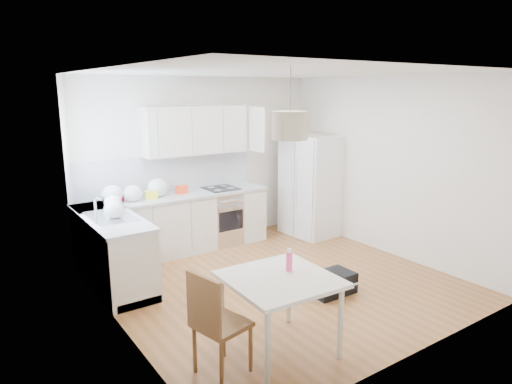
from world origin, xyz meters
TOP-DOWN VIEW (x-y plane):
  - floor at (0.00, 0.00)m, footprint 4.20×4.20m
  - ceiling at (0.00, 0.00)m, footprint 4.20×4.20m
  - wall_back at (0.00, 2.10)m, footprint 4.20×0.00m
  - wall_left at (-2.10, 0.00)m, footprint 0.00×4.20m
  - wall_right at (2.10, 0.00)m, footprint 0.00×4.20m
  - window_glassblock at (-2.09, 1.15)m, footprint 0.02×1.00m
  - cabinets_back at (-0.60, 1.80)m, footprint 3.00×0.60m
  - cabinets_left at (-1.80, 1.20)m, footprint 0.60×1.80m
  - counter_back at (-0.60, 1.80)m, footprint 3.02×0.64m
  - counter_left at (-1.80, 1.20)m, footprint 0.64×1.82m
  - backsplash_back at (-0.60, 2.09)m, footprint 3.00×0.01m
  - backsplash_left at (-2.09, 1.20)m, footprint 0.01×1.80m
  - upper_cabinets at (-0.15, 1.94)m, footprint 1.70×0.32m
  - range_oven at (0.20, 1.80)m, footprint 0.50×0.61m
  - sink at (-1.80, 1.15)m, footprint 0.50×0.80m
  - refrigerator at (1.74, 1.33)m, footprint 0.89×0.92m
  - dining_table at (-0.98, -1.32)m, footprint 1.01×1.01m
  - dining_chair at (-1.61, -1.30)m, footprint 0.49×0.49m
  - drink_bottle at (-0.80, -1.23)m, footprint 0.08×0.08m
  - gym_bag at (0.35, -0.66)m, footprint 0.57×0.37m
  - pendant_lamp at (-0.85, -1.26)m, footprint 0.38×0.38m
  - grocery_bag_a at (-1.56, 1.82)m, footprint 0.30×0.25m
  - grocery_bag_b at (-1.28, 1.77)m, footprint 0.27×0.23m
  - grocery_bag_c at (-0.87, 1.84)m, footprint 0.31×0.27m
  - grocery_bag_d at (-1.67, 1.43)m, footprint 0.23×0.20m
  - grocery_bag_e at (-1.78, 1.05)m, footprint 0.25×0.21m
  - snack_orange at (-0.47, 1.86)m, footprint 0.19×0.14m
  - snack_yellow at (-1.00, 1.78)m, footprint 0.19×0.14m
  - snack_red at (-1.48, 1.87)m, footprint 0.19×0.16m

SIDE VIEW (x-z plane):
  - floor at x=0.00m, z-range 0.00..0.00m
  - gym_bag at x=0.35m, z-range 0.00..0.26m
  - cabinets_back at x=-0.60m, z-range 0.00..0.88m
  - cabinets_left at x=-1.80m, z-range 0.00..0.88m
  - range_oven at x=0.20m, z-range 0.00..0.88m
  - dining_chair at x=-1.61m, z-range 0.00..0.99m
  - dining_table at x=-0.98m, z-range 0.30..1.07m
  - refrigerator at x=1.74m, z-range 0.00..1.74m
  - drink_bottle at x=-0.80m, z-range 0.77..0.99m
  - counter_back at x=-0.60m, z-range 0.88..0.92m
  - counter_left at x=-1.80m, z-range 0.88..0.92m
  - sink at x=-1.80m, z-range 0.84..0.99m
  - snack_red at x=-1.48m, z-range 0.92..1.03m
  - snack_orange at x=-0.47m, z-range 0.92..1.04m
  - snack_yellow at x=-1.00m, z-range 0.92..1.04m
  - grocery_bag_d at x=-1.67m, z-range 0.92..1.13m
  - grocery_bag_e at x=-1.78m, z-range 0.92..1.15m
  - grocery_bag_b at x=-1.28m, z-range 0.92..1.16m
  - grocery_bag_a at x=-1.56m, z-range 0.92..1.19m
  - grocery_bag_c at x=-0.87m, z-range 0.92..1.20m
  - backsplash_back at x=-0.60m, z-range 0.92..1.50m
  - backsplash_left at x=-2.09m, z-range 0.92..1.50m
  - wall_back at x=0.00m, z-range -0.75..3.45m
  - wall_left at x=-2.10m, z-range -0.75..3.45m
  - wall_right at x=2.10m, z-range -0.75..3.45m
  - window_glassblock at x=-2.09m, z-range 1.25..2.25m
  - upper_cabinets at x=-0.15m, z-range 1.50..2.25m
  - pendant_lamp at x=-0.85m, z-range 2.05..2.31m
  - ceiling at x=0.00m, z-range 2.70..2.70m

